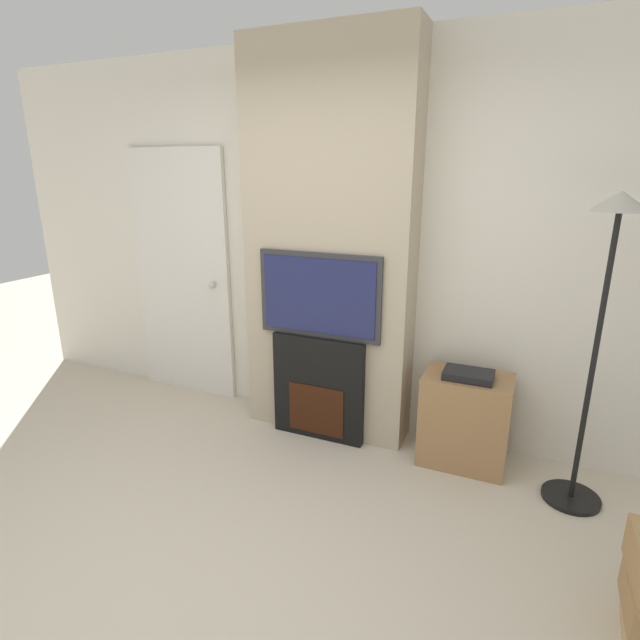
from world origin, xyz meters
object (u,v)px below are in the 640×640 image
object	(u,v)px
media_stand	(465,419)
floor_lamp	(604,299)
television	(320,295)
fireplace	(320,387)

from	to	relation	value
media_stand	floor_lamp	bearing A→B (deg)	-13.03
television	floor_lamp	xyz separation A→B (m)	(1.66, -0.10, 0.17)
fireplace	media_stand	xyz separation A→B (m)	(1.01, 0.05, -0.06)
television	floor_lamp	bearing A→B (deg)	-3.29
fireplace	floor_lamp	size ratio (longest dim) A/B	0.43
television	media_stand	world-z (taller)	television
fireplace	television	bearing A→B (deg)	-90.00
television	media_stand	distance (m)	1.25
fireplace	media_stand	distance (m)	1.01
fireplace	media_stand	bearing A→B (deg)	3.07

